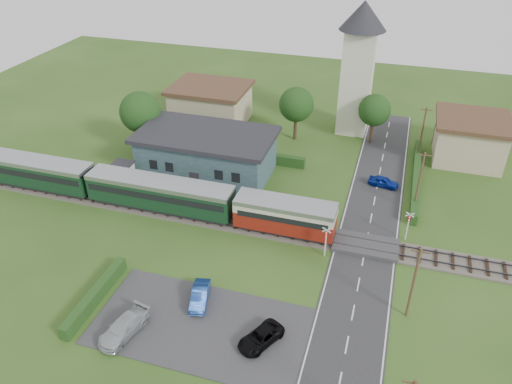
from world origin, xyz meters
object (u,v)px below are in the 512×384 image
(crossing_signal_near, at_px, (326,238))
(car_park_silver, at_px, (124,327))
(house_east, at_px, (469,138))
(car_park_dark, at_px, (261,337))
(car_park_blue, at_px, (200,296))
(pedestrian_far, at_px, (133,182))
(station_building, at_px, (207,153))
(crossing_signal_far, at_px, (409,222))
(equipment_hut, at_px, (123,173))
(pedestrian_near, at_px, (249,197))
(train, at_px, (133,189))
(house_west, at_px, (211,104))
(car_on_road, at_px, (384,182))
(church_tower, at_px, (359,59))

(crossing_signal_near, distance_m, car_park_silver, 19.40)
(car_park_silver, bearing_deg, house_east, 68.18)
(car_park_dark, bearing_deg, car_park_blue, -175.95)
(crossing_signal_near, xyz_separation_m, pedestrian_far, (-22.79, 4.94, -0.88))
(station_building, height_order, house_east, house_east)
(crossing_signal_far, height_order, car_park_dark, crossing_signal_far)
(equipment_hut, bearing_deg, pedestrian_near, 0.89)
(train, bearing_deg, house_west, 90.27)
(house_east, xyz_separation_m, car_on_road, (-9.38, -10.05, -2.16))
(church_tower, distance_m, car_on_road, 17.92)
(train, height_order, pedestrian_near, train)
(equipment_hut, height_order, house_west, house_west)
(house_east, xyz_separation_m, pedestrian_far, (-36.39, -19.47, -1.53))
(crossing_signal_far, bearing_deg, train, -175.20)
(church_tower, xyz_separation_m, car_park_silver, (-11.86, -42.50, -9.46))
(pedestrian_far, bearing_deg, station_building, -31.15)
(train, xyz_separation_m, car_park_blue, (12.37, -11.50, -1.47))
(pedestrian_near, xyz_separation_m, pedestrian_far, (-13.40, -0.91, -0.02))
(house_west, distance_m, car_park_silver, 40.38)
(church_tower, bearing_deg, crossing_signal_far, -69.98)
(train, relative_size, church_tower, 2.45)
(church_tower, relative_size, car_park_blue, 4.62)
(crossing_signal_near, relative_size, car_on_road, 0.95)
(train, bearing_deg, car_on_road, 25.10)
(house_west, height_order, house_east, same)
(train, bearing_deg, church_tower, 52.58)
(pedestrian_near, height_order, pedestrian_far, pedestrian_near)
(house_east, relative_size, car_park_dark, 2.24)
(pedestrian_far, bearing_deg, crossing_signal_far, -76.76)
(crossing_signal_near, bearing_deg, car_park_dark, -103.32)
(crossing_signal_near, bearing_deg, train, 173.55)
(car_park_dark, xyz_separation_m, pedestrian_near, (-6.58, 17.66, 0.66))
(house_east, relative_size, crossing_signal_far, 2.69)
(crossing_signal_near, bearing_deg, house_west, 130.11)
(car_park_silver, relative_size, pedestrian_near, 2.81)
(pedestrian_far, bearing_deg, car_park_dark, -116.48)
(crossing_signal_far, relative_size, pedestrian_near, 1.96)
(house_east, relative_size, crossing_signal_near, 2.69)
(pedestrian_far, bearing_deg, car_park_blue, -121.84)
(equipment_hut, xyz_separation_m, crossing_signal_near, (24.40, -5.61, 0.39))
(equipment_hut, distance_m, train, 4.48)
(car_park_dark, bearing_deg, house_west, 144.62)
(crossing_signal_far, bearing_deg, house_east, 71.92)
(church_tower, distance_m, pedestrian_near, 25.55)
(station_building, xyz_separation_m, car_park_dark, (13.60, -23.22, -2.07))
(pedestrian_far, bearing_deg, house_west, 9.62)
(train, bearing_deg, pedestrian_near, 16.08)
(equipment_hut, relative_size, church_tower, 0.14)
(car_on_road, bearing_deg, house_west, 74.91)
(car_on_road, height_order, pedestrian_far, pedestrian_far)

